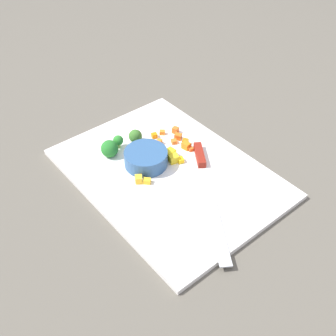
# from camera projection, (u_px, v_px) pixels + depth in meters

# --- Properties ---
(ground_plane) EXTENTS (4.00, 4.00, 0.00)m
(ground_plane) POSITION_uv_depth(u_px,v_px,m) (168.00, 175.00, 0.95)
(ground_plane) COLOR #5A554B
(cutting_board) EXTENTS (0.50, 0.37, 0.01)m
(cutting_board) POSITION_uv_depth(u_px,v_px,m) (168.00, 173.00, 0.95)
(cutting_board) COLOR white
(cutting_board) RESTS_ON ground_plane
(prep_bowl) EXTENTS (0.10, 0.10, 0.04)m
(prep_bowl) POSITION_uv_depth(u_px,v_px,m) (146.00, 158.00, 0.95)
(prep_bowl) COLOR #2F5686
(prep_bowl) RESTS_ON cutting_board
(chef_knife) EXTENTS (0.30, 0.21, 0.02)m
(chef_knife) POSITION_uv_depth(u_px,v_px,m) (205.00, 179.00, 0.92)
(chef_knife) COLOR silver
(chef_knife) RESTS_ON cutting_board
(carrot_dice_0) EXTENTS (0.02, 0.02, 0.01)m
(carrot_dice_0) POSITION_uv_depth(u_px,v_px,m) (162.00, 132.00, 1.05)
(carrot_dice_0) COLOR orange
(carrot_dice_0) RESTS_ON cutting_board
(carrot_dice_1) EXTENTS (0.01, 0.01, 0.01)m
(carrot_dice_1) POSITION_uv_depth(u_px,v_px,m) (191.00, 149.00, 1.00)
(carrot_dice_1) COLOR orange
(carrot_dice_1) RESTS_ON cutting_board
(carrot_dice_2) EXTENTS (0.02, 0.02, 0.01)m
(carrot_dice_2) POSITION_uv_depth(u_px,v_px,m) (154.00, 135.00, 1.04)
(carrot_dice_2) COLOR orange
(carrot_dice_2) RESTS_ON cutting_board
(carrot_dice_3) EXTENTS (0.02, 0.02, 0.01)m
(carrot_dice_3) POSITION_uv_depth(u_px,v_px,m) (174.00, 142.00, 1.02)
(carrot_dice_3) COLOR orange
(carrot_dice_3) RESTS_ON cutting_board
(carrot_dice_4) EXTENTS (0.02, 0.02, 0.02)m
(carrot_dice_4) POSITION_uv_depth(u_px,v_px,m) (175.00, 130.00, 1.05)
(carrot_dice_4) COLOR orange
(carrot_dice_4) RESTS_ON cutting_board
(carrot_dice_5) EXTENTS (0.02, 0.02, 0.01)m
(carrot_dice_5) POSITION_uv_depth(u_px,v_px,m) (185.00, 142.00, 1.01)
(carrot_dice_5) COLOR orange
(carrot_dice_5) RESTS_ON cutting_board
(carrot_dice_6) EXTENTS (0.02, 0.02, 0.01)m
(carrot_dice_6) POSITION_uv_depth(u_px,v_px,m) (178.00, 137.00, 1.03)
(carrot_dice_6) COLOR orange
(carrot_dice_6) RESTS_ON cutting_board
(carrot_dice_7) EXTENTS (0.02, 0.02, 0.02)m
(carrot_dice_7) POSITION_uv_depth(u_px,v_px,m) (186.00, 146.00, 1.00)
(carrot_dice_7) COLOR orange
(carrot_dice_7) RESTS_ON cutting_board
(carrot_dice_8) EXTENTS (0.02, 0.02, 0.01)m
(carrot_dice_8) POSITION_uv_depth(u_px,v_px,m) (159.00, 142.00, 1.02)
(carrot_dice_8) COLOR orange
(carrot_dice_8) RESTS_ON cutting_board
(pepper_dice_0) EXTENTS (0.02, 0.02, 0.01)m
(pepper_dice_0) POSITION_uv_depth(u_px,v_px,m) (180.00, 160.00, 0.97)
(pepper_dice_0) COLOR yellow
(pepper_dice_0) RESTS_ON cutting_board
(pepper_dice_1) EXTENTS (0.02, 0.02, 0.02)m
(pepper_dice_1) POSITION_uv_depth(u_px,v_px,m) (139.00, 179.00, 0.91)
(pepper_dice_1) COLOR yellow
(pepper_dice_1) RESTS_ON cutting_board
(pepper_dice_2) EXTENTS (0.02, 0.02, 0.01)m
(pepper_dice_2) POSITION_uv_depth(u_px,v_px,m) (147.00, 181.00, 0.91)
(pepper_dice_2) COLOR yellow
(pepper_dice_2) RESTS_ON cutting_board
(pepper_dice_3) EXTENTS (0.03, 0.03, 0.02)m
(pepper_dice_3) POSITION_uv_depth(u_px,v_px,m) (173.00, 158.00, 0.96)
(pepper_dice_3) COLOR yellow
(pepper_dice_3) RESTS_ON cutting_board
(pepper_dice_4) EXTENTS (0.02, 0.02, 0.02)m
(pepper_dice_4) POSITION_uv_depth(u_px,v_px,m) (170.00, 153.00, 0.98)
(pepper_dice_4) COLOR yellow
(pepper_dice_4) RESTS_ON cutting_board
(broccoli_floret_0) EXTENTS (0.03, 0.03, 0.03)m
(broccoli_floret_0) POSITION_uv_depth(u_px,v_px,m) (135.00, 136.00, 1.01)
(broccoli_floret_0) COLOR #90BE57
(broccoli_floret_0) RESTS_ON cutting_board
(broccoli_floret_1) EXTENTS (0.03, 0.03, 0.03)m
(broccoli_floret_1) POSITION_uv_depth(u_px,v_px,m) (118.00, 141.00, 1.00)
(broccoli_floret_1) COLOR #8CC256
(broccoli_floret_1) RESTS_ON cutting_board
(broccoli_floret_2) EXTENTS (0.04, 0.04, 0.04)m
(broccoli_floret_2) POSITION_uv_depth(u_px,v_px,m) (110.00, 149.00, 0.98)
(broccoli_floret_2) COLOR #83C066
(broccoli_floret_2) RESTS_ON cutting_board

